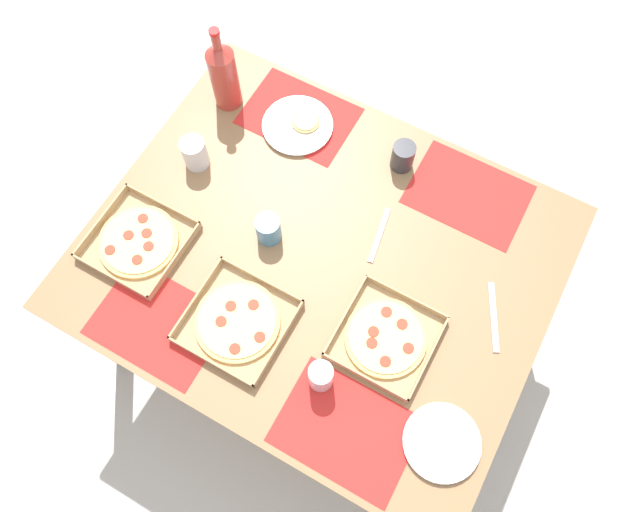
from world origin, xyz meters
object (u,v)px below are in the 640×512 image
object	(u,v)px
pizza_box_corner_left	(139,241)
pizza_box_edge_far	(386,338)
cup_clear_left	(321,376)
pizza_box_corner_right	(237,321)
plate_near_left	(442,442)
cup_red	(403,156)
cup_clear_right	(195,153)
plate_middle	(298,125)
cup_spare	(268,229)
soda_bottle	(224,74)

from	to	relation	value
pizza_box_corner_left	pizza_box_edge_far	xyz separation A→B (m)	(0.79, 0.09, 0.00)
pizza_box_edge_far	cup_clear_left	size ratio (longest dim) A/B	2.43
pizza_box_corner_right	pizza_box_edge_far	xyz separation A→B (m)	(0.39, 0.16, 0.00)
plate_near_left	cup_red	bearing A→B (deg)	123.05
pizza_box_edge_far	plate_near_left	xyz separation A→B (m)	(0.26, -0.18, -0.00)
pizza_box_corner_right	cup_clear_right	size ratio (longest dim) A/B	2.60
plate_middle	cup_clear_right	bearing A→B (deg)	-128.24
pizza_box_edge_far	cup_red	world-z (taller)	cup_red
cup_spare	pizza_box_corner_left	bearing A→B (deg)	-147.56
pizza_box_corner_left	pizza_box_edge_far	world-z (taller)	same
pizza_box_corner_left	pizza_box_corner_right	bearing A→B (deg)	-9.76
pizza_box_corner_right	pizza_box_edge_far	bearing A→B (deg)	22.36
cup_spare	pizza_box_edge_far	bearing A→B (deg)	-14.61
pizza_box_corner_left	pizza_box_edge_far	bearing A→B (deg)	6.80
pizza_box_corner_left	plate_middle	xyz separation A→B (m)	(0.21, 0.60, -0.00)
pizza_box_corner_left	cup_spare	world-z (taller)	cup_spare
pizza_box_corner_left	pizza_box_corner_right	size ratio (longest dim) A/B	0.98
pizza_box_corner_left	pizza_box_corner_right	world-z (taller)	same
plate_near_left	pizza_box_corner_right	bearing A→B (deg)	178.16
pizza_box_corner_right	soda_bottle	size ratio (longest dim) A/B	0.87
plate_middle	pizza_box_edge_far	bearing A→B (deg)	-41.43
pizza_box_edge_far	plate_middle	xyz separation A→B (m)	(-0.57, 0.50, -0.00)
pizza_box_corner_right	plate_middle	distance (m)	0.69
plate_near_left	pizza_box_corner_left	bearing A→B (deg)	175.15
pizza_box_corner_left	cup_red	size ratio (longest dim) A/B	2.84
pizza_box_edge_far	cup_red	distance (m)	0.58
plate_middle	cup_spare	size ratio (longest dim) A/B	2.46
pizza_box_edge_far	cup_red	xyz separation A→B (m)	(-0.21, 0.54, 0.04)
pizza_box_corner_right	plate_middle	size ratio (longest dim) A/B	1.21
cup_clear_right	cup_spare	size ratio (longest dim) A/B	1.14
pizza_box_edge_far	pizza_box_corner_left	bearing A→B (deg)	-173.20
pizza_box_corner_right	plate_near_left	size ratio (longest dim) A/B	1.35
pizza_box_corner_right	plate_near_left	bearing A→B (deg)	-1.84
cup_red	plate_near_left	bearing A→B (deg)	-56.95
plate_near_left	plate_middle	size ratio (longest dim) A/B	0.89
pizza_box_edge_far	plate_near_left	size ratio (longest dim) A/B	1.28
soda_bottle	plate_near_left	bearing A→B (deg)	-31.54
pizza_box_edge_far	plate_middle	size ratio (longest dim) A/B	1.14
cup_clear_right	pizza_box_corner_right	bearing A→B (deg)	-44.75
cup_clear_left	cup_spare	size ratio (longest dim) A/B	1.16
pizza_box_edge_far	soda_bottle	distance (m)	0.97
cup_red	soda_bottle	bearing A→B (deg)	-174.91
plate_near_left	cup_spare	xyz separation A→B (m)	(-0.71, 0.30, 0.04)
cup_red	pizza_box_corner_left	bearing A→B (deg)	-132.19
cup_clear_left	pizza_box_corner_right	bearing A→B (deg)	174.08
plate_near_left	cup_clear_right	distance (m)	1.12
pizza_box_corner_left	soda_bottle	xyz separation A→B (m)	(-0.04, 0.58, 0.12)
pizza_box_edge_far	cup_spare	size ratio (longest dim) A/B	2.82
pizza_box_corner_left	cup_spare	xyz separation A→B (m)	(0.33, 0.21, 0.04)
pizza_box_corner_left	plate_middle	distance (m)	0.64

